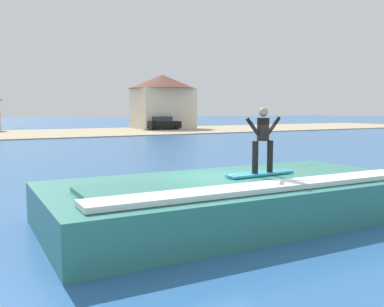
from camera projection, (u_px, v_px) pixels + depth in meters
ground_plane at (222, 215)px, 11.63m from camera, size 260.00×260.00×0.00m
wave_crest at (235, 199)px, 11.20m from camera, size 9.77×4.56×1.17m
surfboard at (261, 174)px, 11.23m from camera, size 2.06×0.53×0.06m
surfer at (263, 136)px, 11.09m from camera, size 1.12×0.32×1.71m
shoreline_bank at (27, 134)px, 48.13m from camera, size 120.00×17.93×0.11m
car_far_shore at (163, 123)px, 56.65m from camera, size 4.36×2.13×1.86m
house_gabled_white at (162, 98)px, 60.18m from camera, size 9.51×9.51×7.64m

